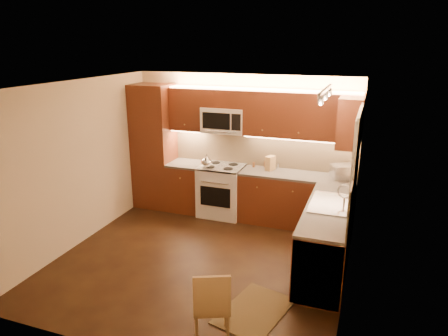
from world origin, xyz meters
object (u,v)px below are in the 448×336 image
at_px(kettle, 206,161).
at_px(toaster_oven, 343,172).
at_px(soap_bottle, 352,186).
at_px(knife_block, 270,163).
at_px(dining_chair, 211,304).
at_px(stove, 222,190).
at_px(microwave, 224,120).
at_px(sink, 331,198).

distance_m(kettle, toaster_oven, 2.30).
bearing_deg(soap_bottle, toaster_oven, 102.70).
bearing_deg(soap_bottle, knife_block, 152.48).
bearing_deg(knife_block, dining_chair, -67.01).
distance_m(stove, microwave, 1.27).
bearing_deg(knife_block, soap_bottle, -4.45).
bearing_deg(microwave, toaster_oven, -1.70).
relative_size(sink, soap_bottle, 5.07).
relative_size(sink, kettle, 3.61).
bearing_deg(sink, kettle, 156.89).
height_order(soap_bottle, dining_chair, soap_bottle).
xyz_separation_m(knife_block, soap_bottle, (1.39, -0.62, -0.04)).
distance_m(sink, knife_block, 1.70).
bearing_deg(kettle, dining_chair, -81.14).
relative_size(kettle, toaster_oven, 0.63).
bearing_deg(kettle, microwave, 41.31).
relative_size(toaster_oven, dining_chair, 0.45).
xyz_separation_m(toaster_oven, dining_chair, (-1.02, -3.24, -0.59)).
height_order(stove, dining_chair, stove).
height_order(stove, soap_bottle, soap_bottle).
height_order(sink, kettle, kettle).
xyz_separation_m(sink, dining_chair, (-0.95, -2.04, -0.55)).
xyz_separation_m(kettle, knife_block, (1.06, 0.30, -0.02)).
bearing_deg(soap_bottle, microwave, 160.61).
height_order(stove, toaster_oven, toaster_oven).
xyz_separation_m(soap_bottle, dining_chair, (-1.19, -2.66, -0.56)).
bearing_deg(stove, soap_bottle, -12.59).
distance_m(knife_block, dining_chair, 3.34).
height_order(microwave, knife_block, microwave).
distance_m(toaster_oven, dining_chair, 3.45).
xyz_separation_m(stove, kettle, (-0.22, -0.18, 0.58)).
xyz_separation_m(stove, sink, (2.00, -1.12, 0.52)).
distance_m(sink, toaster_oven, 1.20).
bearing_deg(sink, knife_block, 132.82).
relative_size(stove, toaster_oven, 2.44).
distance_m(kettle, knife_block, 1.11).
xyz_separation_m(stove, dining_chair, (1.05, -3.17, -0.04)).
bearing_deg(soap_bottle, stove, 163.85).
height_order(kettle, dining_chair, kettle).
bearing_deg(kettle, sink, -37.21).
height_order(sink, toaster_oven, toaster_oven).
relative_size(sink, toaster_oven, 2.28).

